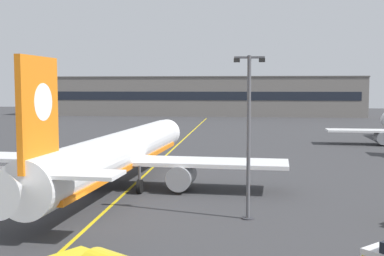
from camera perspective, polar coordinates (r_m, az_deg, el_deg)
ground_plane at (r=34.67m, az=-13.24°, el=-11.61°), size 400.00×400.00×0.00m
taxiway_centreline at (r=63.07m, az=-4.01°, el=-4.08°), size 2.80×179.99×0.01m
airliner_foreground at (r=47.27m, az=-8.56°, el=-2.98°), size 32.23×41.52×11.65m
apron_lamp_post at (r=35.85m, az=6.62°, el=-0.71°), size 2.24×0.90×11.99m
safety_cone_by_nose_gear at (r=63.04m, az=-4.26°, el=-3.85°), size 0.44×0.44×0.55m
terminal_building at (r=166.17m, az=0.36°, el=3.73°), size 111.76×12.40×13.27m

